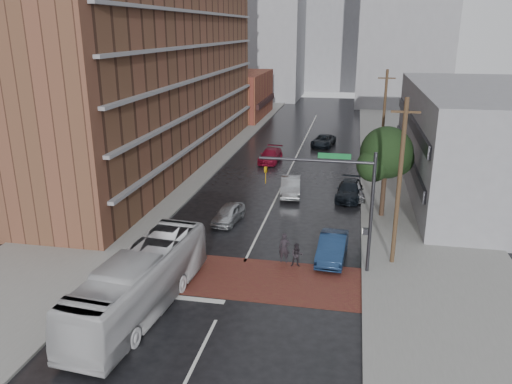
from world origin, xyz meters
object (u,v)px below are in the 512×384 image
Objects in this scene: transit_bus at (141,282)px; car_travel_a at (228,214)px; pedestrian_b at (297,255)px; pedestrian_a at (284,248)px; car_travel_b at (291,186)px; car_parked_near at (332,247)px; car_parked_far at (353,189)px; suv_travel at (323,141)px; car_parked_mid at (349,190)px; car_travel_c at (270,155)px.

car_travel_a is at bearing 88.73° from transit_bus.
pedestrian_a is at bearing 143.85° from pedestrian_b.
car_travel_b is 12.57m from car_parked_near.
car_travel_a is at bearing -147.43° from car_parked_far.
suv_travel is (5.15, 26.38, 0.02)m from car_travel_a.
pedestrian_b is at bearing -97.02° from car_parked_mid.
transit_bus is at bearing -89.76° from car_travel_c.
car_parked_mid is at bearing 71.34° from pedestrian_b.
car_parked_near is at bearing -89.03° from car_parked_mid.
car_travel_b is at bearing -68.70° from car_travel_c.
suv_travel is at bearing 104.95° from car_parked_mid.
car_travel_c is 13.52m from car_parked_mid.
car_travel_b is 0.95× the size of suv_travel.
transit_bus is 6.01× the size of pedestrian_a.
suv_travel is at bearing 84.22° from pedestrian_b.
pedestrian_b reaches higher than car_travel_a.
pedestrian_a reaches higher than car_parked_mid.
pedestrian_b is 0.32× the size of car_parked_near.
pedestrian_a is at bearing -80.66° from suv_travel.
pedestrian_b is 0.30× the size of car_travel_c.
car_parked_near is at bearing -23.71° from car_travel_a.
transit_bus is at bearing -136.22° from car_parked_near.
car_parked_far is (8.86, 7.52, 0.04)m from car_travel_a.
car_travel_a is 17.81m from car_travel_c.
pedestrian_a is at bearing -90.27° from car_travel_b.
car_parked_far is at bearing -46.66° from car_travel_c.
car_travel_a is 26.88m from suv_travel.
pedestrian_b is 0.38× the size of car_travel_a.
car_parked_far is at bearing 46.40° from car_parked_mid.
transit_bus is 2.88× the size of car_travel_a.
pedestrian_b is at bearing -86.98° from car_travel_b.
car_travel_a is at bearing -134.92° from car_parked_mid.
pedestrian_a reaches higher than suv_travel.
car_parked_far is at bearing 88.24° from car_parked_near.
transit_bus is 9.23m from pedestrian_a.
car_travel_b is (-2.10, 13.35, 0.03)m from pedestrian_b.
car_parked_far is (3.11, 13.72, -0.04)m from pedestrian_b.
pedestrian_a is 0.48× the size of car_travel_a.
car_travel_c is 0.99× the size of suv_travel.
pedestrian_a is 32.12m from suv_travel.
car_travel_c is 1.00× the size of car_parked_mid.
car_travel_c is 1.04× the size of car_parked_near.
car_parked_near is at bearing -75.46° from suv_travel.
car_parked_mid is (3.42, -19.12, 0.02)m from suv_travel.
pedestrian_b reaches higher than suv_travel.
suv_travel is 1.19× the size of car_parked_far.
car_travel_b is at bearing 176.41° from car_parked_far.
pedestrian_b is 2.49m from car_parked_near.
pedestrian_b is 24.67m from car_travel_c.
transit_bus reaches higher than car_travel_b.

